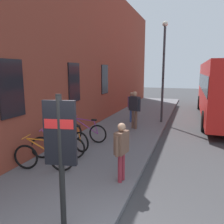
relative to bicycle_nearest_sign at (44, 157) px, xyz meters
name	(u,v)px	position (x,y,z in m)	size (l,w,h in m)	color
ground	(183,145)	(3.92, -3.60, -0.51)	(60.00, 60.00, 0.00)	#38383A
sidewalk_pavement	(129,126)	(5.92, -0.85, -0.45)	(24.00, 3.50, 0.12)	slate
station_facade	(99,53)	(6.92, 1.20, 3.32)	(22.00, 0.65, 7.66)	brown
bicycle_nearest_sign	(44,157)	(0.00, 0.00, 0.00)	(0.54, 1.75, 0.97)	black
bicycle_mid_rack	(58,147)	(0.87, 0.10, 0.00)	(0.65, 1.72, 0.97)	black
bicycle_beside_lamp	(70,138)	(1.79, 0.19, 0.00)	(0.66, 1.71, 0.97)	black
bicycle_far_end	(86,132)	(2.75, 0.05, 0.00)	(0.48, 1.77, 0.97)	black
transit_info_sign	(60,142)	(-1.88, -1.78, 1.21)	(0.19, 0.56, 2.40)	black
pedestrian_crossing_street	(122,146)	(0.12, -2.23, 0.53)	(0.57, 0.29, 1.51)	maroon
pedestrian_near_bus	(135,106)	(5.38, -1.25, 0.71)	(0.45, 0.63, 1.80)	brown
pedestrian_by_facade	(132,104)	(6.75, -0.76, 0.60)	(0.60, 0.33, 1.62)	#334C8C
street_lamp	(164,64)	(7.26, -2.30, 2.71)	(0.28, 0.28, 5.24)	#333338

